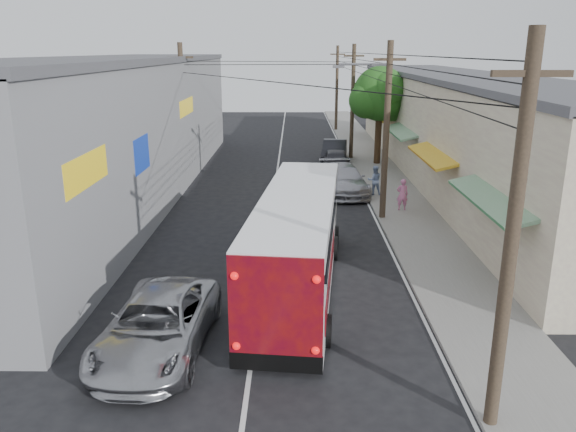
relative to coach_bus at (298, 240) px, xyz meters
The scene contains 13 objects.
ground 5.66m from the coach_bus, 102.90° to the right, with size 120.00×120.00×0.00m, color black.
sidewalk 15.72m from the coach_bus, 70.23° to the left, with size 3.00×80.00×0.12m, color slate.
building_right 19.43m from the coach_bus, 59.68° to the left, with size 7.09×40.00×6.25m.
building_left 16.13m from the coach_bus, 127.35° to the left, with size 7.20×36.00×7.25m.
utility_poles 15.37m from the coach_bus, 82.74° to the left, with size 11.80×45.28×8.00m.
street_tree 21.71m from the coach_bus, 74.73° to the left, with size 4.40×4.00×6.60m.
coach_bus is the anchor object (origin of this frame).
jeepney 5.70m from the coach_bus, 130.54° to the right, with size 2.50×5.42×1.51m, color #ABACB2.
parked_suv 13.01m from the coach_bus, 78.49° to the left, with size 2.16×5.31×1.54m, color #A3A2AB.
parked_car_mid 18.29m from the coach_bus, 81.84° to the left, with size 1.73×4.30×1.46m, color #28282E.
parked_car_far 21.91m from the coach_bus, 82.81° to the left, with size 1.61×4.63×1.52m, color black.
pedestrian_near 10.33m from the coach_bus, 60.23° to the left, with size 0.56×0.37×1.53m, color pink.
pedestrian_far 12.69m from the coach_bus, 70.68° to the left, with size 0.76×0.59×1.57m, color #8599C1.
Camera 1 is at (1.06, -12.08, 7.59)m, focal length 35.00 mm.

